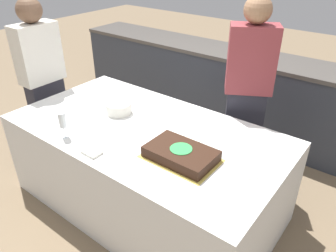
{
  "coord_description": "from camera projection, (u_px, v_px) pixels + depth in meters",
  "views": [
    {
      "loc": [
        1.46,
        -1.6,
        2.0
      ],
      "look_at": [
        0.22,
        0.0,
        0.84
      ],
      "focal_mm": 35.0,
      "sensor_mm": 36.0,
      "label": 1
    }
  ],
  "objects": [
    {
      "name": "side_plate_right_edge",
      "position": [
        248.0,
        170.0,
        2.04
      ],
      "size": [
        0.18,
        0.18,
        0.0
      ],
      "color": "white",
      "rests_on": "dining_table"
    },
    {
      "name": "side_plate_near_cake",
      "position": [
        195.0,
        136.0,
        2.4
      ],
      "size": [
        0.18,
        0.18,
        0.0
      ],
      "color": "white",
      "rests_on": "dining_table"
    },
    {
      "name": "ground_plane",
      "position": [
        148.0,
        201.0,
        2.87
      ],
      "size": [
        14.0,
        14.0,
        0.0
      ],
      "primitive_type": "plane",
      "color": "#7A664C"
    },
    {
      "name": "cake",
      "position": [
        181.0,
        154.0,
        2.14
      ],
      "size": [
        0.49,
        0.32,
        0.08
      ],
      "color": "gold",
      "rests_on": "dining_table"
    },
    {
      "name": "person_seated_left",
      "position": [
        43.0,
        80.0,
        3.14
      ],
      "size": [
        0.22,
        0.4,
        1.58
      ],
      "rotation": [
        0.0,
        0.0,
        1.57
      ],
      "color": "#282833",
      "rests_on": "ground_plane"
    },
    {
      "name": "back_counter",
      "position": [
        240.0,
        92.0,
        3.77
      ],
      "size": [
        4.4,
        0.58,
        0.92
      ],
      "color": "#333842",
      "rests_on": "ground_plane"
    },
    {
      "name": "plate_stack",
      "position": [
        119.0,
        108.0,
        2.7
      ],
      "size": [
        0.21,
        0.21,
        0.09
      ],
      "color": "white",
      "rests_on": "dining_table"
    },
    {
      "name": "person_cutting_cake",
      "position": [
        247.0,
        95.0,
        2.74
      ],
      "size": [
        0.43,
        0.36,
        1.65
      ],
      "rotation": [
        0.0,
        0.0,
        -2.63
      ],
      "color": "#282833",
      "rests_on": "ground_plane"
    },
    {
      "name": "utensil_pile",
      "position": [
        92.0,
        152.0,
        2.2
      ],
      "size": [
        0.13,
        0.09,
        0.02
      ],
      "color": "white",
      "rests_on": "dining_table"
    },
    {
      "name": "dining_table",
      "position": [
        146.0,
        167.0,
        2.68
      ],
      "size": [
        2.14,
        1.15,
        0.74
      ],
      "color": "silver",
      "rests_on": "ground_plane"
    },
    {
      "name": "wine_glass",
      "position": [
        62.0,
        121.0,
        2.33
      ],
      "size": [
        0.06,
        0.06,
        0.19
      ],
      "color": "white",
      "rests_on": "dining_table"
    }
  ]
}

